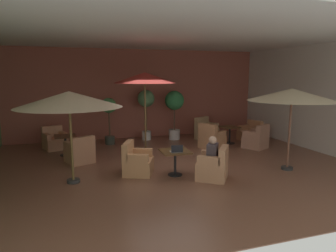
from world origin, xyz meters
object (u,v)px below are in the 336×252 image
(armchair_front_right_west, at_px, (212,139))
(cafe_table_mid_center, at_px, (65,140))
(potted_tree_mid_left, at_px, (109,112))
(potted_tree_mid_right, at_px, (146,104))
(patio_umbrella_near_wall, at_px, (69,100))
(armchair_mid_center_north, at_px, (55,141))
(armchair_mid_center_east, at_px, (80,153))
(patio_umbrella_tall_red, at_px, (145,78))
(cafe_table_front_right, at_px, (230,131))
(armchair_front_right_north, at_px, (256,139))
(armchair_front_right_south, at_px, (206,131))
(open_laptop, at_px, (177,150))
(iced_drink_cup, at_px, (174,150))
(cafe_table_front_left, at_px, (175,156))
(armchair_front_right_east, at_px, (250,133))
(patio_umbrella_center_beige, at_px, (292,95))
(patron_blue_shirt, at_px, (212,151))
(potted_tree_left_corner, at_px, (174,106))
(armchair_front_left_east, at_px, (213,167))
(armchair_front_left_north, at_px, (137,162))

(armchair_front_right_west, relative_size, cafe_table_mid_center, 1.39)
(potted_tree_mid_left, distance_m, potted_tree_mid_right, 1.62)
(patio_umbrella_near_wall, bearing_deg, armchair_mid_center_north, 98.22)
(armchair_mid_center_east, height_order, potted_tree_mid_right, potted_tree_mid_right)
(patio_umbrella_tall_red, height_order, patio_umbrella_near_wall, patio_umbrella_tall_red)
(patio_umbrella_near_wall, height_order, potted_tree_mid_left, patio_umbrella_near_wall)
(potted_tree_mid_right, bearing_deg, armchair_mid_center_east, -135.90)
(potted_tree_mid_left, bearing_deg, armchair_front_right_west, -27.96)
(cafe_table_front_right, distance_m, armchair_front_right_north, 1.16)
(patio_umbrella_tall_red, bearing_deg, armchair_mid_center_east, -162.80)
(armchair_mid_center_north, distance_m, potted_tree_mid_right, 3.79)
(armchair_front_right_south, distance_m, open_laptop, 5.04)
(armchair_front_right_north, relative_size, potted_tree_mid_right, 0.48)
(cafe_table_mid_center, relative_size, open_laptop, 2.23)
(iced_drink_cup, bearing_deg, armchair_front_right_north, 28.21)
(cafe_table_front_left, bearing_deg, armchair_front_right_east, 36.45)
(armchair_front_right_west, relative_size, patio_umbrella_center_beige, 0.43)
(cafe_table_front_left, xyz_separation_m, armchair_front_right_east, (4.43, 3.28, -0.23))
(armchair_mid_center_north, distance_m, potted_tree_mid_left, 2.22)
(potted_tree_mid_left, height_order, patron_blue_shirt, potted_tree_mid_left)
(armchair_front_right_north, distance_m, potted_tree_mid_left, 5.61)
(armchair_front_right_east, bearing_deg, potted_tree_left_corner, 158.78)
(armchair_front_left_east, relative_size, potted_tree_left_corner, 0.52)
(cafe_table_front_right, xyz_separation_m, potted_tree_mid_left, (-4.48, 1.32, 0.77))
(armchair_front_right_east, bearing_deg, armchair_front_right_south, 155.77)
(armchair_front_right_north, height_order, armchair_front_right_west, armchair_front_right_west)
(armchair_front_left_east, relative_size, patio_umbrella_tall_red, 0.38)
(armchair_front_left_north, bearing_deg, potted_tree_mid_right, 72.65)
(armchair_front_right_north, height_order, armchair_front_right_south, armchair_front_right_south)
(cafe_table_front_left, height_order, potted_tree_mid_right, potted_tree_mid_right)
(armchair_front_right_west, distance_m, patron_blue_shirt, 3.42)
(cafe_table_front_left, distance_m, iced_drink_cup, 0.25)
(armchair_front_right_east, xyz_separation_m, potted_tree_mid_right, (-4.05, 1.41, 1.21))
(armchair_front_right_west, bearing_deg, cafe_table_front_right, 26.59)
(armchair_front_right_east, distance_m, potted_tree_mid_right, 4.45)
(armchair_front_right_west, height_order, patio_umbrella_center_beige, patio_umbrella_center_beige)
(patio_umbrella_tall_red, distance_m, potted_tree_left_corner, 2.64)
(cafe_table_front_right, xyz_separation_m, patio_umbrella_near_wall, (-5.92, -2.76, 1.59))
(armchair_front_right_north, distance_m, armchair_front_right_west, 1.64)
(iced_drink_cup, bearing_deg, armchair_front_left_east, -26.59)
(cafe_table_front_right, distance_m, iced_drink_cup, 4.63)
(potted_tree_left_corner, bearing_deg, cafe_table_mid_center, -162.83)
(armchair_front_right_south, bearing_deg, armchair_mid_center_east, -158.68)
(patio_umbrella_near_wall, bearing_deg, armchair_front_right_west, 24.64)
(open_laptop, bearing_deg, patio_umbrella_center_beige, -6.55)
(cafe_table_front_right, distance_m, patio_umbrella_tall_red, 4.04)
(potted_tree_left_corner, xyz_separation_m, open_laptop, (-1.53, -4.56, -0.68))
(armchair_front_right_west, relative_size, patio_umbrella_near_wall, 0.40)
(armchair_front_right_north, bearing_deg, cafe_table_front_right, 117.35)
(armchair_front_left_east, height_order, potted_tree_left_corner, potted_tree_left_corner)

